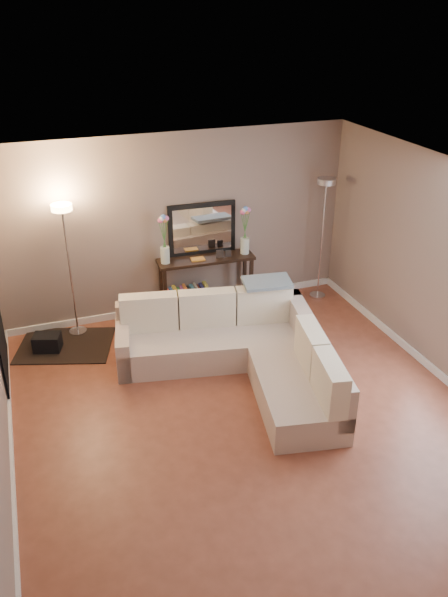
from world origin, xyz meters
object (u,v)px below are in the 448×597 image
object	(u,v)px
sectional_sofa	(242,349)
console_table	(201,282)
floor_lamp_unlit	(324,215)
floor_lamp_lit	(66,245)

from	to	relation	value
sectional_sofa	console_table	size ratio (longest dim) A/B	1.95
floor_lamp_unlit	console_table	bearing A→B (deg)	175.55
sectional_sofa	floor_lamp_lit	bearing A→B (deg)	137.66
console_table	floor_lamp_lit	distance (m)	1.98
floor_lamp_lit	sectional_sofa	bearing A→B (deg)	-42.34
console_table	floor_lamp_unlit	xyz separation A→B (m)	(1.86, -0.14, 0.84)
sectional_sofa	floor_lamp_unlit	distance (m)	2.59
floor_lamp_lit	floor_lamp_unlit	distance (m)	3.66
console_table	floor_lamp_unlit	world-z (taller)	floor_lamp_unlit
sectional_sofa	console_table	bearing A→B (deg)	90.25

